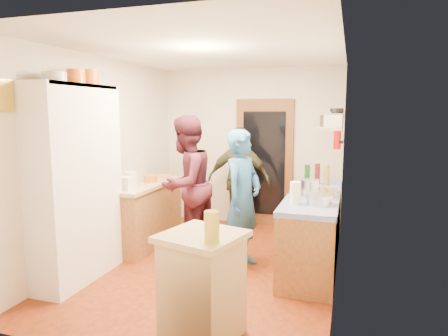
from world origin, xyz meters
The scene contains 44 objects.
floor centered at (0.00, 0.00, -0.01)m, with size 3.00×4.00×0.02m, color maroon.
ceiling centered at (0.00, 0.00, 2.61)m, with size 3.00×4.00×0.02m, color silver.
wall_back centered at (0.00, 2.01, 1.30)m, with size 3.00×0.02×2.60m, color beige.
wall_front centered at (0.00, -2.01, 1.30)m, with size 3.00×0.02×2.60m, color beige.
wall_left centered at (-1.51, 0.00, 1.30)m, with size 0.02×4.00×2.60m, color beige.
wall_right centered at (1.51, 0.00, 1.30)m, with size 0.02×4.00×2.60m, color beige.
door_frame centered at (0.25, 1.97, 1.05)m, with size 0.95×0.06×2.10m, color brown.
door_glass centered at (0.25, 1.94, 1.05)m, with size 0.70×0.02×1.70m, color black.
hutch_body centered at (-1.30, -0.80, 1.10)m, with size 0.40×1.20×2.20m, color white.
hutch_top_shelf centered at (-1.30, -0.80, 2.18)m, with size 0.40×1.14×0.04m, color white.
plate_stack centered at (-1.30, -1.06, 2.25)m, with size 0.24×0.24×0.10m, color white.
orange_pot_a centered at (-1.30, -0.72, 2.28)m, with size 0.20×0.20×0.16m, color orange.
orange_pot_b centered at (-1.30, -0.46, 2.29)m, with size 0.20×0.20×0.18m, color orange.
left_counter_base centered at (-1.20, 0.45, 0.42)m, with size 0.60×1.40×0.85m, color #9D6538.
left_counter_top centered at (-1.20, 0.45, 0.88)m, with size 0.64×1.44×0.05m, color tan.
toaster centered at (-1.15, -0.04, 0.98)m, with size 0.22×0.15×0.17m, color white.
kettle centered at (-1.25, 0.27, 0.99)m, with size 0.16×0.16×0.18m, color white.
orange_bowl centered at (-1.12, 0.58, 0.94)m, with size 0.20×0.20×0.09m, color orange.
chopping_board centered at (-1.18, 1.03, 0.91)m, with size 0.30×0.22×0.03m, color tan.
right_counter_base centered at (1.20, 0.50, 0.42)m, with size 0.60×2.20×0.84m, color #9D6538.
right_counter_top centered at (1.20, 0.50, 0.87)m, with size 0.62×2.22×0.06m, color #1128A4.
hob centered at (1.20, 0.41, 0.92)m, with size 0.55×0.58×0.04m, color silver.
pot_on_hob centered at (1.15, 0.38, 1.01)m, with size 0.22×0.22×0.14m, color silver.
bottle_a centered at (1.05, 1.04, 1.04)m, with size 0.07×0.07×0.28m, color #143F14.
bottle_b centered at (1.18, 1.13, 1.04)m, with size 0.07×0.07×0.29m, color #591419.
bottle_c centered at (1.31, 1.07, 1.04)m, with size 0.07×0.07×0.28m, color olive.
paper_towel centered at (1.05, -0.19, 1.02)m, with size 0.11×0.11×0.25m, color white.
mixing_bowl centered at (1.30, -0.12, 0.95)m, with size 0.29×0.29×0.11m, color silver.
island_base centered at (0.46, -1.51, 0.43)m, with size 0.55×0.55×0.86m, color tan.
island_top centered at (0.46, -1.51, 0.89)m, with size 0.62×0.62×0.05m, color tan.
cutting_board centered at (0.43, -1.45, 0.90)m, with size 0.35×0.28×0.02m, color white.
oil_jar centered at (0.61, -1.67, 1.03)m, with size 0.12×0.12×0.24m, color #AD9E2D.
pan_rail centered at (1.46, 1.52, 2.05)m, with size 0.02×0.02×0.65m, color silver.
pan_hang_a centered at (1.40, 1.35, 1.92)m, with size 0.18×0.18×0.05m, color black.
pan_hang_b centered at (1.40, 1.55, 1.90)m, with size 0.16×0.16×0.05m, color black.
pan_hang_c centered at (1.40, 1.75, 1.91)m, with size 0.17×0.17×0.05m, color black.
wall_shelf centered at (1.37, 0.45, 1.70)m, with size 0.26×0.42×0.03m, color tan.
radio centered at (1.37, 0.45, 1.79)m, with size 0.22×0.30×0.15m, color silver.
ext_bracket centered at (1.47, 1.70, 1.45)m, with size 0.06×0.10×0.04m, color black.
fire_extinguisher centered at (1.41, 1.70, 1.50)m, with size 0.11×0.11×0.32m, color red.
picture_frame centered at (-1.48, -1.55, 2.05)m, with size 0.03×0.25×0.30m, color gold.
person_hob centered at (0.40, 0.08, 0.85)m, with size 0.62×0.40×1.69m, color #275B93.
person_left centered at (-0.44, 0.41, 0.93)m, with size 0.90×0.70×1.85m, color #441722.
person_back centered at (-0.04, 1.49, 0.83)m, with size 0.98×0.41×1.67m, color #3A3D24.
Camera 1 is at (1.60, -4.48, 1.91)m, focal length 32.00 mm.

